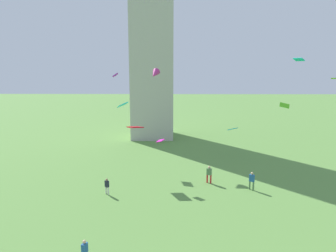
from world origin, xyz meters
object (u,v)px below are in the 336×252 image
at_px(kite_flying_0, 233,129).
at_px(kite_flying_8, 284,105).
at_px(person_3, 252,180).
at_px(kite_flying_3, 123,105).
at_px(kite_flying_7, 160,141).
at_px(kite_flying_5, 155,74).
at_px(person_0, 209,173).
at_px(kite_flying_2, 115,75).
at_px(kite_flying_4, 135,127).
at_px(person_1, 107,185).
at_px(person_2, 85,250).
at_px(kite_flying_1, 299,59).

xyz_separation_m(kite_flying_0, kite_flying_8, (3.84, -7.56, 4.04)).
distance_m(person_3, kite_flying_3, 15.52).
distance_m(kite_flying_7, kite_flying_8, 13.49).
bearing_deg(kite_flying_5, kite_flying_7, -62.71).
distance_m(person_0, kite_flying_7, 5.99).
bearing_deg(kite_flying_2, kite_flying_0, 85.53).
bearing_deg(kite_flying_2, kite_flying_4, 8.18).
xyz_separation_m(person_1, kite_flying_5, (3.86, 11.88, 9.83)).
bearing_deg(kite_flying_7, person_1, 77.50).
relative_size(kite_flying_0, kite_flying_8, 1.51).
relative_size(person_1, kite_flying_4, 1.00).
relative_size(person_1, person_2, 0.99).
xyz_separation_m(person_3, kite_flying_2, (-14.77, 11.25, 9.55)).
bearing_deg(kite_flying_3, person_1, 155.50).
xyz_separation_m(kite_flying_0, kite_flying_3, (-13.25, -6.38, 3.92)).
bearing_deg(kite_flying_8, kite_flying_0, 130.96).
bearing_deg(person_1, person_3, -131.16).
height_order(kite_flying_1, kite_flying_3, kite_flying_1).
relative_size(person_2, kite_flying_2, 1.25).
relative_size(person_3, kite_flying_0, 1.03).
xyz_separation_m(person_2, kite_flying_7, (4.07, 13.84, 3.51)).
bearing_deg(kite_flying_7, kite_flying_2, -13.41).
xyz_separation_m(kite_flying_1, kite_flying_5, (-17.53, -0.19, -1.75)).
bearing_deg(kite_flying_4, kite_flying_1, 103.36).
xyz_separation_m(person_2, person_3, (12.90, 11.97, 0.12)).
bearing_deg(kite_flying_0, kite_flying_7, 162.95).
height_order(kite_flying_1, kite_flying_8, kite_flying_1).
relative_size(person_3, kite_flying_3, 0.97).
xyz_separation_m(person_3, kite_flying_4, (-10.43, -5.87, 6.27)).
xyz_separation_m(person_2, kite_flying_1, (20.63, 22.73, 11.57)).
height_order(kite_flying_3, kite_flying_7, kite_flying_3).
height_order(person_0, kite_flying_0, kite_flying_0).
height_order(person_2, kite_flying_4, kite_flying_4).
bearing_deg(kite_flying_8, person_3, -120.68).
distance_m(person_0, kite_flying_3, 11.78).
bearing_deg(kite_flying_4, person_1, -173.77).
distance_m(kite_flying_4, kite_flying_7, 8.42).
bearing_deg(kite_flying_4, kite_flying_2, 165.09).
xyz_separation_m(kite_flying_0, kite_flying_4, (-10.65, -17.54, 3.63)).
height_order(kite_flying_5, kite_flying_7, kite_flying_5).
xyz_separation_m(person_1, kite_flying_7, (4.84, 3.17, 3.52)).
bearing_deg(kite_flying_2, person_1, -1.05).
distance_m(person_1, person_3, 13.74).
height_order(person_0, person_2, person_0).
bearing_deg(person_1, kite_flying_5, -64.63).
relative_size(kite_flying_1, kite_flying_5, 0.79).
xyz_separation_m(person_2, kite_flying_4, (2.48, 6.10, 6.39)).
bearing_deg(kite_flying_3, person_0, -129.83).
height_order(person_1, kite_flying_0, kite_flying_0).
relative_size(person_1, kite_flying_7, 1.62).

